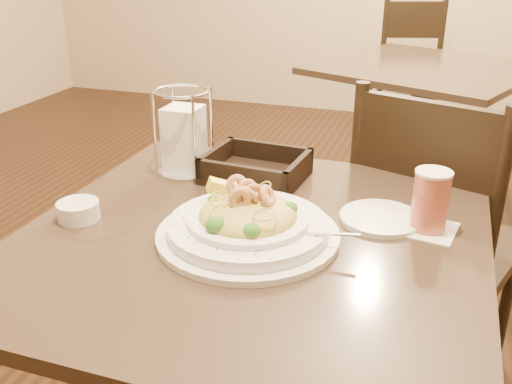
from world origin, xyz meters
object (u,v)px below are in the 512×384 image
(main_table, at_px, (253,326))
(dining_chair_near, at_px, (432,237))
(background_table, at_px, (422,113))
(pasta_bowl, at_px, (248,223))
(dining_chair_far, at_px, (405,64))
(napkin_caddy, at_px, (184,138))
(side_plate, at_px, (381,218))
(butter_ramekin, at_px, (78,211))
(drink_glass, at_px, (430,201))
(bread_basket, at_px, (256,170))

(main_table, height_order, dining_chair_near, dining_chair_near)
(background_table, relative_size, pasta_bowl, 2.96)
(dining_chair_far, height_order, napkin_caddy, napkin_caddy)
(background_table, bearing_deg, main_table, -97.06)
(dining_chair_far, bearing_deg, side_plate, 76.38)
(background_table, height_order, dining_chair_far, dining_chair_far)
(dining_chair_near, relative_size, butter_ramekin, 10.72)
(main_table, bearing_deg, drink_glass, 21.03)
(background_table, relative_size, napkin_caddy, 5.53)
(pasta_bowl, relative_size, drink_glass, 3.10)
(main_table, relative_size, drink_glass, 7.02)
(main_table, height_order, side_plate, side_plate)
(pasta_bowl, bearing_deg, drink_glass, 24.23)
(background_table, xyz_separation_m, dining_chair_near, (0.11, -1.31, 0.00))
(background_table, distance_m, dining_chair_near, 1.31)
(pasta_bowl, distance_m, bread_basket, 0.30)
(pasta_bowl, xyz_separation_m, napkin_caddy, (-0.26, 0.27, 0.06))
(background_table, relative_size, dining_chair_near, 1.26)
(dining_chair_far, bearing_deg, napkin_caddy, 66.17)
(dining_chair_near, height_order, bread_basket, dining_chair_near)
(dining_chair_near, distance_m, butter_ramekin, 0.95)
(napkin_caddy, distance_m, butter_ramekin, 0.33)
(main_table, xyz_separation_m, dining_chair_near, (0.34, 0.53, 0.00))
(dining_chair_far, bearing_deg, main_table, 71.74)
(drink_glass, xyz_separation_m, butter_ramekin, (-0.69, -0.18, -0.04))
(drink_glass, relative_size, bread_basket, 0.53)
(background_table, bearing_deg, dining_chair_near, -85.00)
(drink_glass, bearing_deg, napkin_caddy, 167.94)
(napkin_caddy, bearing_deg, side_plate, -12.99)
(dining_chair_near, xyz_separation_m, napkin_caddy, (-0.61, -0.28, 0.31))
(pasta_bowl, bearing_deg, main_table, 83.11)
(drink_glass, bearing_deg, dining_chair_far, 95.71)
(main_table, bearing_deg, dining_chair_far, 89.24)
(bread_basket, bearing_deg, dining_chair_far, 87.38)
(dining_chair_far, xyz_separation_m, drink_glass, (0.29, -2.87, 0.28))
(main_table, xyz_separation_m, butter_ramekin, (-0.36, -0.06, 0.25))
(dining_chair_far, relative_size, bread_basket, 3.82)
(bread_basket, bearing_deg, pasta_bowl, -74.26)
(background_table, bearing_deg, drink_glass, -86.68)
(background_table, distance_m, napkin_caddy, 1.69)
(background_table, height_order, dining_chair_near, dining_chair_near)
(dining_chair_far, xyz_separation_m, napkin_caddy, (-0.30, -2.74, 0.31))
(drink_glass, bearing_deg, side_plate, 172.99)
(dining_chair_far, bearing_deg, drink_glass, 78.21)
(background_table, distance_m, bread_basket, 1.62)
(napkin_caddy, bearing_deg, bread_basket, 5.80)
(main_table, bearing_deg, napkin_caddy, 136.40)
(bread_basket, relative_size, butter_ramekin, 2.81)
(background_table, relative_size, side_plate, 6.90)
(bread_basket, xyz_separation_m, butter_ramekin, (-0.28, -0.33, -0.00))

